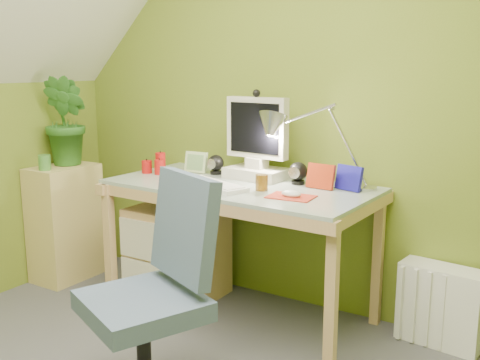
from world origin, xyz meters
The scene contains 19 objects.
wall_back centered at (0.00, 1.60, 1.20)m, with size 3.20×0.01×2.40m, color olive.
desk centered at (-0.14, 1.23, 0.39)m, with size 1.44×0.72×0.77m, color tan, non-canonical shape.
monitor centered at (-0.14, 1.41, 1.04)m, with size 0.40×0.23×0.54m, color beige, non-canonical shape.
speaker_left centered at (-0.41, 1.39, 0.83)m, with size 0.10×0.10×0.12m, color black, non-canonical shape.
speaker_right centered at (0.13, 1.39, 0.83)m, with size 0.10×0.10×0.12m, color black, non-canonical shape.
keyboard centered at (-0.22, 1.09, 0.78)m, with size 0.44×0.14×0.02m, color white.
mousepad centered at (0.24, 1.09, 0.78)m, with size 0.22×0.16×0.01m, color #B9311E.
mouse centered at (0.24, 1.09, 0.79)m, with size 0.10×0.06×0.03m, color silver.
amber_tumbler centered at (0.04, 1.15, 0.82)m, with size 0.06×0.06×0.08m, color brown.
candle_cluster centered at (-0.74, 1.24, 0.83)m, with size 0.15×0.13×0.12m, color red, non-canonical shape.
photo_frame_red centered at (0.28, 1.35, 0.84)m, with size 0.15×0.02×0.13m, color #A82D11.
photo_frame_blue centered at (0.42, 1.39, 0.84)m, with size 0.15×0.02×0.13m, color #19169A.
photo_frame_green centered at (-0.54, 1.37, 0.84)m, with size 0.15×0.02×0.13m, color #BBD593.
desk_lamp centered at (0.31, 1.41, 1.09)m, with size 0.59×0.25×0.64m, color silver, non-canonical shape.
side_ledge centered at (-1.45, 1.13, 0.38)m, with size 0.28×0.44×0.76m, color #D5BB70.
potted_plant centered at (-1.43, 1.18, 1.05)m, with size 0.32×0.26×0.58m, color #2C6521.
green_cup centered at (-1.43, 0.98, 0.81)m, with size 0.08×0.08×0.10m, color #4A8D3A.
task_chair centered at (-0.02, 0.29, 0.47)m, with size 0.52×0.52×0.93m, color #445670, non-canonical shape.
radiator centered at (0.89, 1.50, 0.21)m, with size 0.41×0.17×0.41m, color white.
Camera 1 is at (1.44, -1.31, 1.41)m, focal length 42.00 mm.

